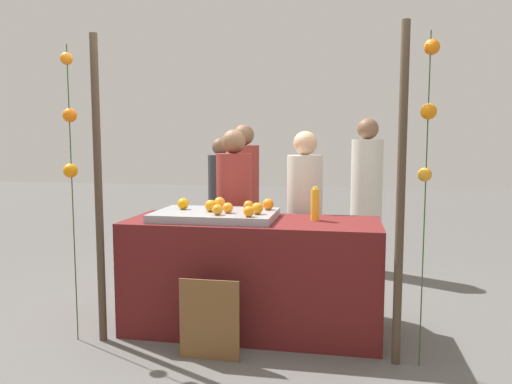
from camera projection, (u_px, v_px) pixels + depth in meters
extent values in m
plane|color=#565451|center=(253.00, 329.00, 3.84)|extent=(24.00, 24.00, 0.00)
cube|color=#5B1919|center=(252.00, 275.00, 3.80)|extent=(1.94, 0.75, 0.87)
cube|color=gray|center=(216.00, 215.00, 3.80)|extent=(0.93, 0.61, 0.06)
sphere|color=orange|center=(249.00, 206.00, 3.81)|extent=(0.08, 0.08, 0.08)
sphere|color=orange|center=(249.00, 211.00, 3.51)|extent=(0.08, 0.08, 0.08)
sphere|color=orange|center=(215.00, 205.00, 3.86)|extent=(0.07, 0.07, 0.07)
sphere|color=orange|center=(217.00, 210.00, 3.60)|extent=(0.08, 0.08, 0.08)
sphere|color=orange|center=(211.00, 206.00, 3.77)|extent=(0.09, 0.09, 0.09)
sphere|color=orange|center=(268.00, 204.00, 3.87)|extent=(0.09, 0.09, 0.09)
sphere|color=orange|center=(183.00, 204.00, 3.90)|extent=(0.09, 0.09, 0.09)
sphere|color=orange|center=(257.00, 208.00, 3.64)|extent=(0.09, 0.09, 0.09)
sphere|color=orange|center=(220.00, 203.00, 3.97)|extent=(0.09, 0.09, 0.09)
sphere|color=orange|center=(228.00, 208.00, 3.70)|extent=(0.08, 0.08, 0.08)
cylinder|color=#F4A627|center=(315.00, 205.00, 3.72)|extent=(0.07, 0.07, 0.24)
cylinder|color=yellow|center=(315.00, 188.00, 3.71)|extent=(0.04, 0.04, 0.02)
cube|color=brown|center=(209.00, 321.00, 3.27)|extent=(0.41, 0.01, 0.56)
cube|color=black|center=(210.00, 320.00, 3.29)|extent=(0.39, 0.02, 0.54)
cylinder|color=maroon|center=(234.00, 229.00, 4.43)|extent=(0.31, 0.31, 1.36)
sphere|color=brown|center=(234.00, 142.00, 4.35)|extent=(0.21, 0.21, 0.21)
cylinder|color=beige|center=(304.00, 231.00, 4.33)|extent=(0.31, 0.31, 1.35)
sphere|color=tan|center=(305.00, 143.00, 4.25)|extent=(0.21, 0.21, 0.21)
cylinder|color=beige|center=(366.00, 206.00, 5.44)|extent=(0.34, 0.34, 1.49)
sphere|color=brown|center=(368.00, 129.00, 5.35)|extent=(0.23, 0.23, 0.23)
cylinder|color=#333338|center=(221.00, 208.00, 6.00)|extent=(0.30, 0.30, 1.30)
sphere|color=brown|center=(220.00, 147.00, 5.93)|extent=(0.20, 0.20, 0.20)
cylinder|color=maroon|center=(244.00, 211.00, 5.32)|extent=(0.33, 0.33, 1.42)
sphere|color=brown|center=(244.00, 135.00, 5.23)|extent=(0.22, 0.22, 0.22)
cylinder|color=#473828|center=(98.00, 191.00, 3.51)|extent=(0.06, 0.06, 2.22)
cylinder|color=#473828|center=(401.00, 197.00, 3.14)|extent=(0.06, 0.06, 2.22)
cylinder|color=#2D4C23|center=(72.00, 196.00, 3.52)|extent=(0.01, 0.01, 2.14)
sphere|color=orange|center=(66.00, 59.00, 3.43)|extent=(0.09, 0.09, 0.09)
sphere|color=orange|center=(70.00, 115.00, 3.47)|extent=(0.10, 0.10, 0.10)
sphere|color=orange|center=(70.00, 171.00, 3.50)|extent=(0.10, 0.10, 0.10)
cylinder|color=#2D4C23|center=(425.00, 204.00, 3.10)|extent=(0.01, 0.01, 2.14)
sphere|color=orange|center=(432.00, 47.00, 3.00)|extent=(0.10, 0.10, 0.10)
sphere|color=orange|center=(429.00, 112.00, 3.03)|extent=(0.10, 0.10, 0.10)
sphere|color=orange|center=(425.00, 175.00, 3.09)|extent=(0.09, 0.09, 0.09)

